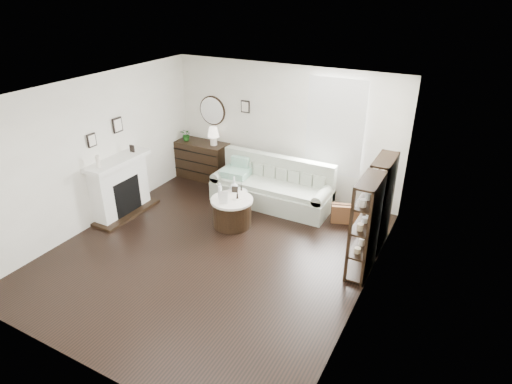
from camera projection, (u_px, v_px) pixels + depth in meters
The scene contains 18 objects.
room at pixel (317, 125), 8.39m from camera, with size 5.50×5.50×5.50m.
fireplace at pixel (121, 188), 8.25m from camera, with size 0.50×1.40×1.84m.
shelf_unit_far at pixel (379, 202), 7.16m from camera, with size 0.30×0.80×1.60m.
shelf_unit_near at pixel (365, 227), 6.45m from camera, with size 0.30×0.80×1.60m.
sofa at pixel (272, 189), 8.74m from camera, with size 2.45×0.85×0.95m.
quilt at pixel (236, 173), 8.87m from camera, with size 0.55×0.45×0.14m, color #278F5E.
suitcase at pixel (346, 214), 8.08m from camera, with size 0.54×0.18×0.36m, color brown.
dresser at pixel (201, 160), 9.86m from camera, with size 1.29×0.55×0.86m.
table_lamp at pixel (213, 136), 9.42m from camera, with size 0.26×0.26×0.41m, color white, non-canonical shape.
potted_plant at pixel (187, 135), 9.70m from camera, with size 0.25×0.22×0.28m, color #1C5418.
drum_table at pixel (232, 212), 7.95m from camera, with size 0.78×0.78×0.54m.
pedestal_table at pixel (237, 194), 8.22m from camera, with size 0.42×0.42×0.50m.
eiffel_drum at pixel (237, 195), 7.80m from camera, with size 0.10×0.10×0.17m, color black, non-canonical shape.
bottle_drum at pixel (220, 191), 7.78m from camera, with size 0.07×0.07×0.32m, color silver.
card_frame_drum at pixel (223, 197), 7.65m from camera, with size 0.17×0.01×0.22m, color silver.
eiffel_ped at pixel (241, 188), 8.16m from camera, with size 0.10×0.10×0.17m, color black, non-canonical shape.
flask_ped at pixel (234, 184), 8.19m from camera, with size 0.15×0.15×0.29m, color silver, non-canonical shape.
card_frame_ped at pixel (235, 190), 8.08m from camera, with size 0.12×0.01×0.16m, color black.
Camera 1 is at (3.49, -5.02, 4.13)m, focal length 30.00 mm.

